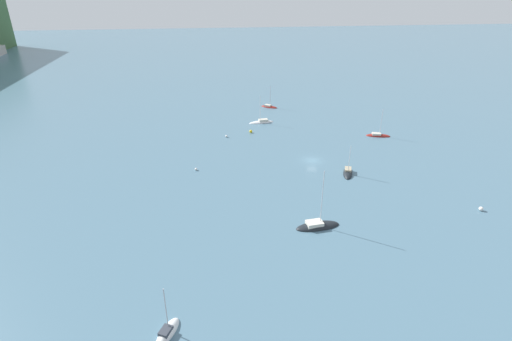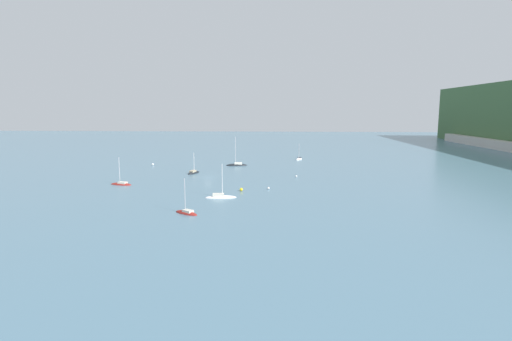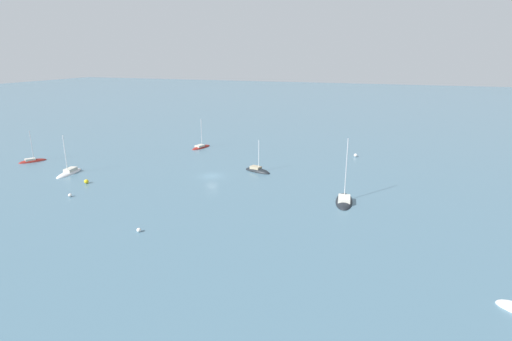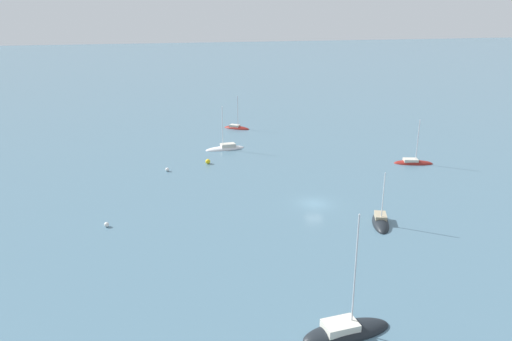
# 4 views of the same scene
# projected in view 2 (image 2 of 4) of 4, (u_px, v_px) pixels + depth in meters

# --- Properties ---
(ground_plane) EXTENTS (600.00, 600.00, 0.00)m
(ground_plane) POSITION_uv_depth(u_px,v_px,m) (208.00, 177.00, 134.74)
(ground_plane) COLOR slate
(sailboat_0) EXTENTS (4.06, 7.52, 8.98)m
(sailboat_0) POSITION_uv_depth(u_px,v_px,m) (121.00, 184.00, 121.53)
(sailboat_0) COLOR maroon
(sailboat_0) RESTS_ON ground_plane
(sailboat_1) EXTENTS (3.45, 8.35, 9.47)m
(sailboat_1) POSITION_uv_depth(u_px,v_px,m) (221.00, 197.00, 103.38)
(sailboat_1) COLOR silver
(sailboat_1) RESTS_ON ground_plane
(sailboat_2) EXTENTS (5.51, 3.99, 8.27)m
(sailboat_2) POSITION_uv_depth(u_px,v_px,m) (299.00, 159.00, 184.00)
(sailboat_2) COLOR white
(sailboat_2) RESTS_ON ground_plane
(sailboat_3) EXTENTS (5.18, 6.43, 8.44)m
(sailboat_3) POSITION_uv_depth(u_px,v_px,m) (186.00, 213.00, 87.41)
(sailboat_3) COLOR maroon
(sailboat_3) RESTS_ON ground_plane
(sailboat_4) EXTENTS (7.17, 4.30, 8.31)m
(sailboat_4) POSITION_uv_depth(u_px,v_px,m) (194.00, 173.00, 143.46)
(sailboat_4) COLOR black
(sailboat_4) RESTS_ON ground_plane
(sailboat_5) EXTENTS (4.03, 8.93, 12.68)m
(sailboat_5) POSITION_uv_depth(u_px,v_px,m) (237.00, 165.00, 163.80)
(sailboat_5) COLOR black
(sailboat_5) RESTS_ON ground_plane
(mooring_buoy_0) EXTENTS (0.88, 0.88, 0.88)m
(mooring_buoy_0) POSITION_uv_depth(u_px,v_px,m) (153.00, 164.00, 164.25)
(mooring_buoy_0) COLOR white
(mooring_buoy_0) RESTS_ON ground_plane
(mooring_buoy_1) EXTENTS (0.68, 0.68, 0.68)m
(mooring_buoy_1) POSITION_uv_depth(u_px,v_px,m) (268.00, 188.00, 114.25)
(mooring_buoy_1) COLOR white
(mooring_buoy_1) RESTS_ON ground_plane
(mooring_buoy_2) EXTENTS (0.90, 0.90, 0.90)m
(mooring_buoy_2) POSITION_uv_depth(u_px,v_px,m) (241.00, 189.00, 111.84)
(mooring_buoy_2) COLOR yellow
(mooring_buoy_2) RESTS_ON ground_plane
(mooring_buoy_3) EXTENTS (0.66, 0.66, 0.66)m
(mooring_buoy_3) POSITION_uv_depth(u_px,v_px,m) (296.00, 176.00, 135.00)
(mooring_buoy_3) COLOR white
(mooring_buoy_3) RESTS_ON ground_plane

